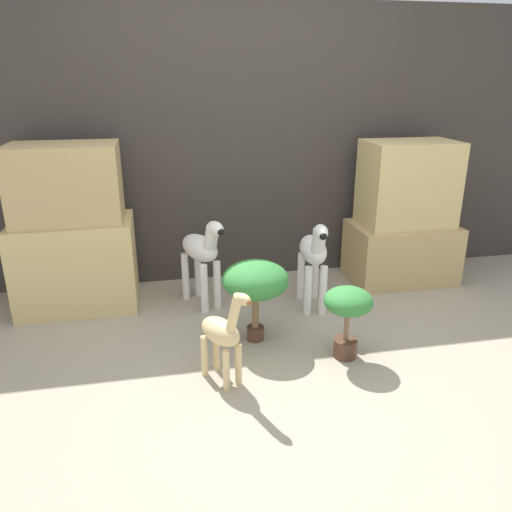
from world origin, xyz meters
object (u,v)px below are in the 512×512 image
(zebra_right, at_px, (314,254))
(potted_palm_front, at_px, (348,308))
(zebra_left, at_px, (202,252))
(potted_palm_back, at_px, (255,282))
(giraffe_figurine, at_px, (222,334))

(zebra_right, xyz_separation_m, potted_palm_front, (-0.01, -0.72, -0.09))
(zebra_left, bearing_deg, potted_palm_back, -64.92)
(zebra_right, xyz_separation_m, giraffe_figurine, (-0.79, -0.83, -0.12))
(giraffe_figurine, distance_m, potted_palm_front, 0.79)
(zebra_left, bearing_deg, potted_palm_front, -49.51)
(giraffe_figurine, distance_m, potted_palm_back, 0.53)
(zebra_left, height_order, potted_palm_front, zebra_left)
(zebra_right, xyz_separation_m, zebra_left, (-0.80, 0.21, 0.00))
(zebra_left, xyz_separation_m, giraffe_figurine, (0.01, -1.04, -0.12))
(zebra_left, height_order, giraffe_figurine, zebra_left)
(zebra_left, relative_size, potted_palm_front, 1.54)
(zebra_left, distance_m, potted_palm_front, 1.22)
(giraffe_figurine, height_order, potted_palm_front, giraffe_figurine)
(zebra_right, height_order, zebra_left, same)
(zebra_right, relative_size, potted_palm_back, 1.29)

